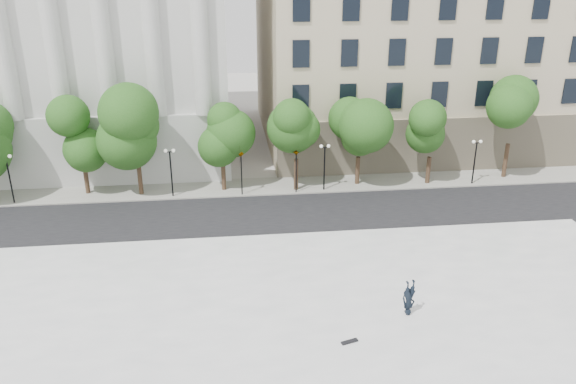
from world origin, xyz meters
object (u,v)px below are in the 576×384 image
object	(u,v)px
traffic_light_west	(241,152)
skateboard	(350,342)
traffic_light_east	(296,150)
person_lying	(408,310)

from	to	relation	value
traffic_light_west	skateboard	distance (m)	21.15
traffic_light_west	skateboard	size ratio (longest dim) A/B	4.95
skateboard	traffic_light_east	bearing A→B (deg)	73.43
traffic_light_west	traffic_light_east	distance (m)	4.40
traffic_light_east	skateboard	xyz separation A→B (m)	(-0.05, -20.45, -3.22)
traffic_light_east	skateboard	size ratio (longest dim) A/B	4.99
traffic_light_west	traffic_light_east	world-z (taller)	traffic_light_east
traffic_light_west	person_lying	size ratio (longest dim) A/B	2.13
traffic_light_west	person_lying	world-z (taller)	traffic_light_west
person_lying	skateboard	xyz separation A→B (m)	(-3.52, -1.99, -0.23)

